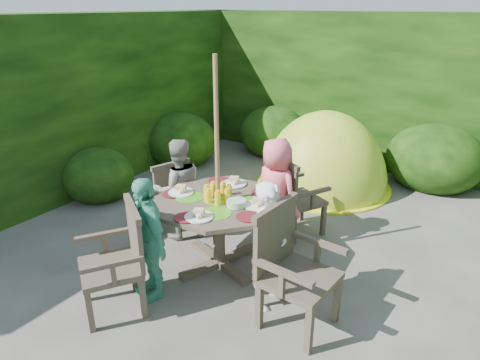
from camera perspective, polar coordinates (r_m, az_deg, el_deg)
The scene contains 13 objects.
ground at distance 4.57m, azimuth 7.84°, elevation -12.65°, with size 60.00×60.00×0.00m, color #47453F.
hedge_enclosure at distance 5.18m, azimuth 15.22°, elevation 6.40°, with size 9.00×9.00×2.50m.
patio_table at distance 4.39m, azimuth -2.87°, elevation -4.09°, with size 1.67×1.67×0.92m.
parasol_pole at distance 4.22m, azimuth -3.03°, elevation 1.42°, with size 0.04×0.04×2.20m, color brown.
garden_chair_right at distance 3.71m, azimuth 6.82°, elevation -11.35°, with size 0.60×0.67×1.04m.
garden_chair_left at distance 5.34m, azimuth -9.74°, elevation -1.69°, with size 0.59×0.63×0.86m.
garden_chair_back at distance 5.11m, azimuth 7.12°, elevation -2.08°, with size 0.73×0.70×0.94m.
garden_chair_front at distance 4.00m, azimuth -15.81°, elevation -10.05°, with size 0.76×0.74×0.97m.
child_right at distance 3.87m, azimuth 4.05°, elevation -8.73°, with size 0.45×0.29×1.22m, color white.
child_left at distance 5.03m, azimuth -8.18°, elevation -1.25°, with size 0.59×0.46×1.22m, color gray.
child_back at distance 4.86m, azimuth 4.81°, elevation -1.64°, with size 0.62×0.40×1.27m, color #FE6979.
child_front at distance 4.07m, azimuth -12.21°, elevation -7.63°, with size 0.71×0.30×1.21m, color #49AB8B.
dome_tent at distance 6.76m, azimuth 10.92°, elevation -0.73°, with size 2.04×2.04×2.33m.
Camera 1 is at (1.56, -3.41, 2.61)m, focal length 32.00 mm.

